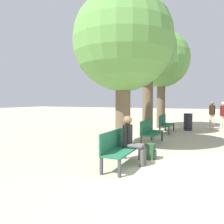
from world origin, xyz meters
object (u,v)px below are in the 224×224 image
pedestrian_mid (223,114)px  tree_row_0 (123,42)px  bench_row_0 (119,146)px  bench_row_1 (150,130)px  trash_bin (188,122)px  bench_row_2 (165,123)px  tree_row_1 (148,52)px  backpack (151,152)px  person_seated (132,139)px  pedestrian_far (212,113)px  tree_row_2 (161,60)px

pedestrian_mid → tree_row_0: bearing=-118.3°
bench_row_0 → tree_row_0: 3.67m
bench_row_1 → trash_bin: 4.63m
bench_row_0 → bench_row_2: bearing=90.0°
tree_row_0 → tree_row_1: (0.00, 3.25, 0.34)m
backpack → bench_row_1: bearing=105.0°
bench_row_0 → person_seated: bearing=49.9°
bench_row_2 → pedestrian_far: bearing=48.1°
bench_row_0 → backpack: bearing=58.8°
tree_row_1 → backpack: bearing=-73.9°
bench_row_1 → trash_bin: trash_bin is taller
person_seated → pedestrian_far: pedestrian_far is taller
tree_row_0 → tree_row_1: size_ratio=0.99×
tree_row_0 → person_seated: (0.86, -1.56, -2.95)m
person_seated → pedestrian_far: 8.73m
bench_row_0 → bench_row_1: size_ratio=1.00×
person_seated → backpack: size_ratio=2.84×
bench_row_0 → bench_row_1: 3.16m
tree_row_0 → tree_row_1: 3.27m
backpack → pedestrian_mid: size_ratio=0.28×
trash_bin → bench_row_2: bearing=-126.7°
tree_row_1 → trash_bin: (1.62, 2.56, -3.49)m
pedestrian_mid → pedestrian_far: 0.86m
tree_row_0 → trash_bin: bearing=74.4°
bench_row_0 → pedestrian_far: bearing=75.8°
bench_row_0 → bench_row_2: (0.00, 6.32, 0.00)m
person_seated → pedestrian_mid: pedestrian_mid is taller
bench_row_2 → trash_bin: bearing=53.3°
tree_row_0 → tree_row_1: tree_row_1 is taller
tree_row_2 → person_seated: size_ratio=4.55×
tree_row_1 → trash_bin: size_ratio=5.73×
tree_row_0 → bench_row_0: bearing=-71.8°
bench_row_1 → tree_row_0: tree_row_0 is taller
bench_row_1 → backpack: bearing=-75.0°
bench_row_1 → bench_row_2: (0.00, 3.16, 0.00)m
tree_row_2 → trash_bin: size_ratio=6.15×
tree_row_1 → bench_row_1: bearing=-72.6°
backpack → pedestrian_mid: 7.51m
pedestrian_far → tree_row_1: bearing=-127.6°
tree_row_0 → pedestrian_mid: size_ratio=3.35×
trash_bin → tree_row_2: bearing=161.7°
tree_row_1 → pedestrian_far: tree_row_1 is taller
bench_row_0 → pedestrian_mid: bearing=71.2°
trash_bin → tree_row_1: bearing=-122.3°
bench_row_1 → person_seated: size_ratio=1.24×
tree_row_1 → pedestrian_far: size_ratio=3.34×
tree_row_0 → person_seated: 3.45m
bench_row_2 → tree_row_1: (-0.61, -1.21, 3.45)m
bench_row_1 → backpack: 2.29m
tree_row_2 → bench_row_0: bearing=-85.8°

